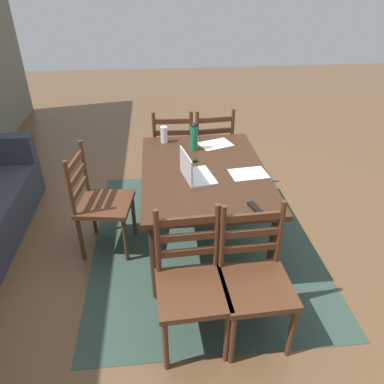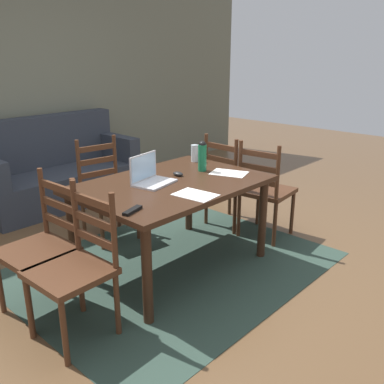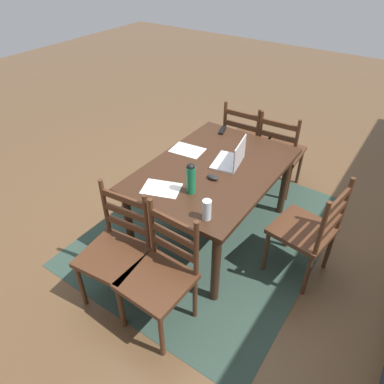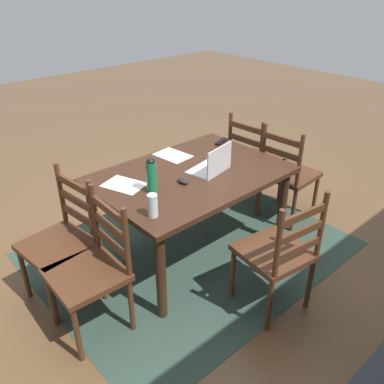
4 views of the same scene
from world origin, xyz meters
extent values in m
plane|color=brown|center=(0.00, 0.00, 0.00)|extent=(14.00, 14.00, 0.00)
cube|color=#2D4238|center=(0.00, 0.00, 0.00)|extent=(2.46, 1.99, 0.01)
cube|color=#6B6D5B|center=(0.00, 2.63, 1.35)|extent=(8.00, 0.12, 2.70)
cube|color=#382114|center=(0.00, 0.00, 0.72)|extent=(1.47, 1.03, 0.04)
cylinder|color=#382114|center=(-0.66, -0.44, 0.35)|extent=(0.07, 0.07, 0.70)
cylinder|color=#382114|center=(0.66, -0.44, 0.35)|extent=(0.07, 0.07, 0.70)
cylinder|color=#382114|center=(-0.66, 0.44, 0.35)|extent=(0.07, 0.07, 0.70)
cylinder|color=#382114|center=(0.66, 0.44, 0.35)|extent=(0.07, 0.07, 0.70)
cube|color=#4C2B19|center=(-1.07, -0.21, 0.45)|extent=(0.46, 0.46, 0.04)
cylinder|color=#4C2B19|center=(-1.25, -0.40, 0.21)|extent=(0.04, 0.04, 0.43)
cylinder|color=#4C2B19|center=(-1.26, -0.02, 0.21)|extent=(0.04, 0.04, 0.43)
cylinder|color=#4C2B19|center=(-0.87, -0.39, 0.21)|extent=(0.04, 0.04, 0.43)
cylinder|color=#4C2B19|center=(-0.88, -0.01, 0.21)|extent=(0.04, 0.04, 0.43)
cylinder|color=#4C2B19|center=(-0.86, -0.39, 0.70)|extent=(0.04, 0.04, 0.50)
cylinder|color=#4C2B19|center=(-0.87, -0.01, 0.70)|extent=(0.04, 0.04, 0.50)
cube|color=#4C2B19|center=(-0.87, -0.20, 0.60)|extent=(0.04, 0.36, 0.05)
cube|color=#4C2B19|center=(-0.87, -0.20, 0.72)|extent=(0.04, 0.36, 0.05)
cube|color=#4C2B19|center=(-0.87, -0.20, 0.85)|extent=(0.04, 0.36, 0.05)
cube|color=#4C2B19|center=(1.07, 0.21, 0.45)|extent=(0.45, 0.45, 0.04)
cylinder|color=#4C2B19|center=(1.26, 0.39, 0.21)|extent=(0.04, 0.04, 0.43)
cylinder|color=#4C2B19|center=(1.25, 0.01, 0.21)|extent=(0.04, 0.04, 0.43)
cylinder|color=#4C2B19|center=(0.88, 0.40, 0.21)|extent=(0.04, 0.04, 0.43)
cylinder|color=#4C2B19|center=(0.87, 0.02, 0.21)|extent=(0.04, 0.04, 0.43)
cylinder|color=#4C2B19|center=(0.87, 0.40, 0.70)|extent=(0.04, 0.04, 0.50)
cylinder|color=#4C2B19|center=(0.86, 0.02, 0.70)|extent=(0.04, 0.04, 0.50)
cube|color=#4C2B19|center=(0.87, 0.21, 0.60)|extent=(0.04, 0.36, 0.05)
cube|color=#4C2B19|center=(0.87, 0.21, 0.72)|extent=(0.04, 0.36, 0.05)
cube|color=#4C2B19|center=(0.87, 0.21, 0.85)|extent=(0.04, 0.36, 0.05)
cube|color=#4C2B19|center=(0.00, 0.85, 0.45)|extent=(0.50, 0.50, 0.04)
cylinder|color=#4C2B19|center=(0.16, 0.63, 0.21)|extent=(0.04, 0.04, 0.43)
cylinder|color=#4C2B19|center=(-0.22, 0.69, 0.21)|extent=(0.04, 0.04, 0.43)
cylinder|color=#4C2B19|center=(0.22, 1.01, 0.21)|extent=(0.04, 0.04, 0.43)
cylinder|color=#4C2B19|center=(-0.16, 1.06, 0.21)|extent=(0.04, 0.04, 0.43)
cylinder|color=#4C2B19|center=(0.22, 1.02, 0.70)|extent=(0.04, 0.04, 0.50)
cylinder|color=#4C2B19|center=(-0.16, 1.07, 0.70)|extent=(0.04, 0.04, 0.50)
cube|color=#4C2B19|center=(0.03, 1.04, 0.60)|extent=(0.36, 0.08, 0.05)
cube|color=#4C2B19|center=(0.03, 1.04, 0.72)|extent=(0.36, 0.08, 0.05)
cube|color=#4C2B19|center=(0.03, 1.04, 0.85)|extent=(0.36, 0.08, 0.05)
cube|color=#4C2B19|center=(-1.07, 0.21, 0.45)|extent=(0.46, 0.46, 0.04)
cylinder|color=#4C2B19|center=(-1.25, 0.01, 0.21)|extent=(0.04, 0.04, 0.43)
cylinder|color=#4C2B19|center=(-1.27, 0.39, 0.21)|extent=(0.04, 0.04, 0.43)
cylinder|color=#4C2B19|center=(-0.87, 0.03, 0.21)|extent=(0.04, 0.04, 0.43)
cylinder|color=#4C2B19|center=(-0.89, 0.41, 0.21)|extent=(0.04, 0.04, 0.43)
cylinder|color=#4C2B19|center=(-0.86, 0.03, 0.70)|extent=(0.04, 0.04, 0.50)
cylinder|color=#4C2B19|center=(-0.88, 0.41, 0.70)|extent=(0.04, 0.04, 0.50)
cube|color=#4C2B19|center=(-0.87, 0.22, 0.60)|extent=(0.04, 0.36, 0.05)
cube|color=#4C2B19|center=(-0.87, 0.22, 0.72)|extent=(0.04, 0.36, 0.05)
cube|color=#4C2B19|center=(-0.87, 0.22, 0.85)|extent=(0.04, 0.36, 0.05)
cube|color=#4C2B19|center=(1.07, -0.21, 0.45)|extent=(0.48, 0.48, 0.04)
cylinder|color=#4C2B19|center=(1.24, 0.00, 0.21)|extent=(0.04, 0.04, 0.43)
cylinder|color=#4C2B19|center=(1.28, -0.38, 0.21)|extent=(0.04, 0.04, 0.43)
cylinder|color=#4C2B19|center=(0.86, -0.04, 0.21)|extent=(0.04, 0.04, 0.43)
cylinder|color=#4C2B19|center=(0.90, -0.42, 0.21)|extent=(0.04, 0.04, 0.43)
cylinder|color=#4C2B19|center=(0.85, -0.04, 0.70)|extent=(0.04, 0.04, 0.50)
cylinder|color=#4C2B19|center=(0.89, -0.42, 0.70)|extent=(0.04, 0.04, 0.50)
cube|color=#4C2B19|center=(0.87, -0.23, 0.60)|extent=(0.06, 0.36, 0.05)
cube|color=#4C2B19|center=(0.87, -0.23, 0.72)|extent=(0.06, 0.36, 0.05)
cube|color=#4C2B19|center=(0.87, -0.23, 0.85)|extent=(0.06, 0.36, 0.05)
cube|color=#2D333D|center=(0.20, 2.08, 0.20)|extent=(1.80, 0.80, 0.40)
cube|color=#2D333D|center=(0.20, 2.38, 0.70)|extent=(1.80, 0.20, 0.60)
cube|color=#2D333D|center=(1.02, 2.08, 0.55)|extent=(0.16, 0.80, 0.30)
cube|color=silver|center=(-0.13, 0.06, 0.75)|extent=(0.36, 0.28, 0.02)
cube|color=silver|center=(-0.15, 0.16, 0.86)|extent=(0.32, 0.07, 0.21)
cube|color=#A5CCEA|center=(-0.15, 0.16, 0.86)|extent=(0.29, 0.06, 0.19)
cylinder|color=#197247|center=(0.41, 0.04, 0.85)|extent=(0.07, 0.07, 0.23)
sphere|color=black|center=(0.41, 0.04, 0.97)|extent=(0.07, 0.07, 0.07)
cylinder|color=silver|center=(0.60, 0.31, 0.82)|extent=(0.07, 0.07, 0.16)
ellipsoid|color=black|center=(0.16, 0.08, 0.76)|extent=(0.06, 0.10, 0.03)
cube|color=black|center=(-0.63, -0.28, 0.75)|extent=(0.18, 0.09, 0.02)
cube|color=white|center=(-0.11, -0.35, 0.74)|extent=(0.24, 0.32, 0.00)
cube|color=white|center=(0.50, -0.18, 0.74)|extent=(0.30, 0.35, 0.00)
camera|label=1|loc=(-2.70, 0.37, 2.17)|focal=34.48mm
camera|label=2|loc=(-2.22, -2.29, 1.72)|focal=39.52mm
camera|label=3|loc=(2.25, 1.31, 2.40)|focal=33.44mm
camera|label=4|loc=(1.89, 2.12, 2.13)|focal=37.82mm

